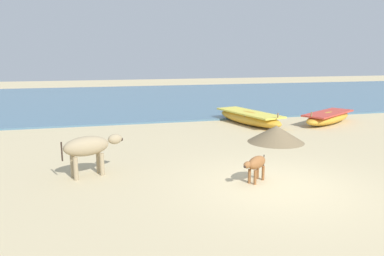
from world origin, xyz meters
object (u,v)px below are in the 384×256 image
Objects in this scene: fishing_boat_1 at (249,117)px; cow_adult_dun at (89,147)px; calf_near_brown at (256,164)px; fishing_boat_0 at (328,117)px.

fishing_boat_1 is 2.68× the size of cow_adult_dun.
fishing_boat_1 reaches higher than calf_near_brown.
fishing_boat_0 is 0.86× the size of fishing_boat_1.
cow_adult_dun is (-10.49, -5.00, 0.48)m from fishing_boat_0.
cow_adult_dun is 4.27m from calf_near_brown.
fishing_boat_0 is 2.32× the size of cow_adult_dun.
fishing_boat_0 is at bearing -172.40° from calf_near_brown.
fishing_boat_0 is 9.21m from calf_near_brown.
fishing_boat_0 is at bearing 5.77° from cow_adult_dun.
cow_adult_dun reaches higher than fishing_boat_0.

